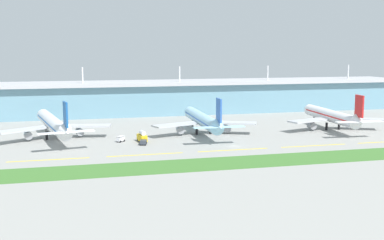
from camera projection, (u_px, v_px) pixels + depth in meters
The scene contains 13 objects.
ground_plane at pixel (235, 146), 190.90m from camera, with size 600.00×600.00×0.00m, color gray.
terminal_building at pixel (178, 97), 290.59m from camera, with size 288.00×34.00×28.43m.
airliner_near at pixel (53, 124), 206.80m from camera, with size 47.95×68.85×18.90m.
airliner_middle at pixel (203, 120), 218.20m from camera, with size 48.78×63.58×18.90m.
airliner_far at pixel (332, 116), 230.37m from camera, with size 48.69×58.98×18.90m.
taxiway_stripe_west at pixel (49, 160), 167.18m from camera, with size 28.00×0.70×0.04m, color yellow.
taxiway_stripe_mid_west at pixel (145, 155), 175.42m from camera, with size 28.00×0.70×0.04m, color yellow.
taxiway_stripe_centre at pixel (233, 150), 183.66m from camera, with size 28.00×0.70×0.04m, color yellow.
taxiway_stripe_mid_east at pixel (314, 146), 191.91m from camera, with size 28.00×0.70×0.04m, color yellow.
grass_verge at pixel (260, 161), 165.44m from camera, with size 300.00×18.00×0.10m, color #3D702D.
pushback_tug at pixel (143, 142), 193.80m from camera, with size 3.41×4.86×1.85m.
fuel_truck at pixel (142, 137), 199.38m from camera, with size 3.60×7.50×4.95m.
baggage_cart at pixel (121, 139), 199.66m from camera, with size 3.79×3.85×2.48m.
Camera 1 is at (-62.47, -177.47, 37.99)m, focal length 44.87 mm.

